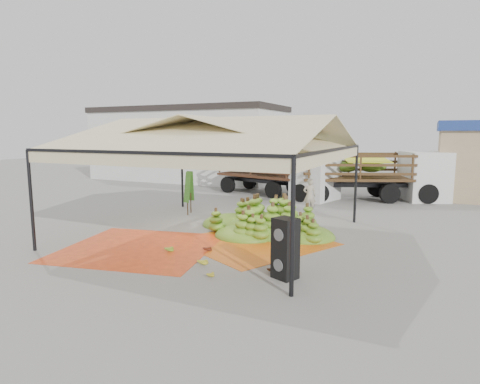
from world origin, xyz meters
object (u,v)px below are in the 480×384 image
at_px(vendor, 310,196).
at_px(truck_left, 280,170).
at_px(truck_right, 378,170).
at_px(banana_heap, 267,215).
at_px(speaker_stack, 285,248).

distance_m(vendor, truck_left, 5.08).
distance_m(vendor, truck_right, 5.53).
relative_size(truck_left, truck_right, 0.94).
relative_size(banana_heap, vendor, 3.55).
xyz_separation_m(banana_heap, speaker_stack, (2.10, -4.18, 0.16)).
bearing_deg(truck_left, banana_heap, -58.42).
distance_m(banana_heap, speaker_stack, 4.68).
bearing_deg(vendor, banana_heap, 64.25).
distance_m(speaker_stack, truck_right, 13.15).
height_order(banana_heap, speaker_stack, speaker_stack).
bearing_deg(vendor, speaker_stack, 82.34).
height_order(banana_heap, truck_right, truck_right).
xyz_separation_m(speaker_stack, truck_right, (0.63, 13.11, 0.82)).
height_order(banana_heap, vendor, vendor).
bearing_deg(speaker_stack, truck_right, 111.77).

